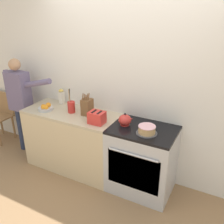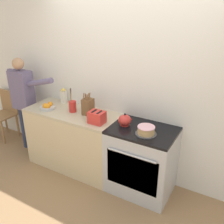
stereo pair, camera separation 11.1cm
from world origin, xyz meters
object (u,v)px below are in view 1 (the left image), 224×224
tea_kettle (125,120)px  fruit_bowl (46,108)px  utensil_crock (71,107)px  person_baker (20,99)px  toaster (97,118)px  stove_range (142,160)px  dining_chair (1,113)px  milk_carton (62,96)px  layer_cake (147,130)px  knife_block (87,107)px

tea_kettle → fruit_bowl: bearing=-175.4°
tea_kettle → utensil_crock: bearing=179.2°
utensil_crock → fruit_bowl: utensil_crock is taller
tea_kettle → person_baker: bearing=179.7°
person_baker → toaster: bearing=-8.0°
stove_range → dining_chair: size_ratio=1.04×
milk_carton → toaster: bearing=-22.2°
layer_cake → tea_kettle: tea_kettle is taller
person_baker → dining_chair: person_baker is taller
layer_cake → milk_carton: (-1.46, 0.30, 0.07)m
fruit_bowl → stove_range: bearing=3.9°
fruit_bowl → milk_carton: bearing=82.0°
toaster → knife_block: bearing=146.7°
knife_block → toaster: size_ratio=1.51×
layer_cake → utensil_crock: utensil_crock is taller
utensil_crock → layer_cake: bearing=-4.8°
tea_kettle → fruit_bowl: (-1.18, -0.10, -0.03)m
tea_kettle → dining_chair: (-2.45, 0.13, -0.46)m
layer_cake → fruit_bowl: same height
utensil_crock → dining_chair: bearing=175.9°
person_baker → milk_carton: bearing=14.5°
layer_cake → fruit_bowl: bearing=-179.5°
layer_cake → dining_chair: bearing=175.6°
stove_range → knife_block: bearing=176.9°
layer_cake → tea_kettle: (-0.32, 0.08, 0.02)m
stove_range → tea_kettle: bearing=-179.7°
utensil_crock → toaster: size_ratio=1.59×
fruit_bowl → toaster: bearing=-1.4°
fruit_bowl → milk_carton: size_ratio=0.90×
tea_kettle → utensil_crock: 0.82m
layer_cake → utensil_crock: (-1.13, 0.10, 0.04)m
tea_kettle → fruit_bowl: size_ratio=0.92×
layer_cake → person_baker: person_baker is taller
layer_cake → fruit_bowl: 1.50m
knife_block → tea_kettle: bearing=-4.5°
knife_block → person_baker: (-1.20, -0.04, -0.09)m
layer_cake → person_baker: 2.10m
stove_range → utensil_crock: 1.19m
layer_cake → knife_block: 0.91m
tea_kettle → milk_carton: size_ratio=0.83×
stove_range → fruit_bowl: fruit_bowl is taller
layer_cake → tea_kettle: bearing=165.1°
dining_chair → utensil_crock: bearing=-38.3°
fruit_bowl → toaster: 0.85m
stove_range → milk_carton: (-1.38, 0.21, 0.55)m
tea_kettle → toaster: bearing=-160.6°
knife_block → stove_range: bearing=-3.1°
utensil_crock → fruit_bowl: bearing=-163.6°
knife_block → fruit_bowl: knife_block is taller
knife_block → toaster: knife_block is taller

